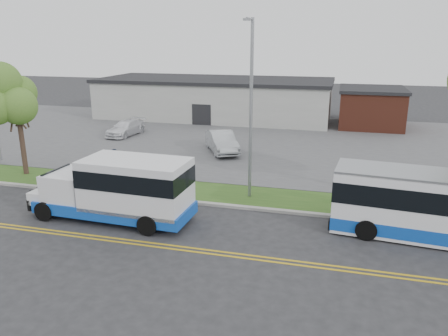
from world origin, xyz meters
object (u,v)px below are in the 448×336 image
(pedestrian, at_px, (115,163))
(parked_car_a, at_px, (222,142))
(parked_car_b, at_px, (126,128))
(tree_west, at_px, (16,96))
(streetlight_near, at_px, (251,105))
(shuttle_bus, at_px, (121,188))

(pedestrian, height_order, parked_car_a, pedestrian)
(pedestrian, height_order, parked_car_b, pedestrian)
(tree_west, distance_m, pedestrian, 7.34)
(tree_west, xyz_separation_m, parked_car_a, (10.89, 8.74, -4.20))
(streetlight_near, bearing_deg, tree_west, 178.20)
(tree_west, relative_size, streetlight_near, 0.73)
(shuttle_bus, xyz_separation_m, parked_car_a, (1.26, 13.77, -0.75))
(streetlight_near, relative_size, shuttle_bus, 1.15)
(streetlight_near, distance_m, parked_car_a, 10.97)
(tree_west, xyz_separation_m, pedestrian, (6.04, 0.80, -4.09))
(tree_west, distance_m, streetlight_near, 15.01)
(pedestrian, relative_size, parked_car_b, 0.41)
(streetlight_near, distance_m, pedestrian, 9.98)
(streetlight_near, height_order, shuttle_bus, streetlight_near)
(tree_west, relative_size, parked_car_b, 1.50)
(pedestrian, distance_m, parked_car_a, 9.31)
(streetlight_near, height_order, parked_car_a, streetlight_near)
(tree_west, height_order, parked_car_a, tree_west)
(streetlight_near, distance_m, shuttle_bus, 7.89)
(parked_car_a, xyz_separation_m, parked_car_b, (-10.06, 3.61, -0.16))
(tree_west, height_order, streetlight_near, streetlight_near)
(parked_car_a, height_order, parked_car_b, parked_car_a)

